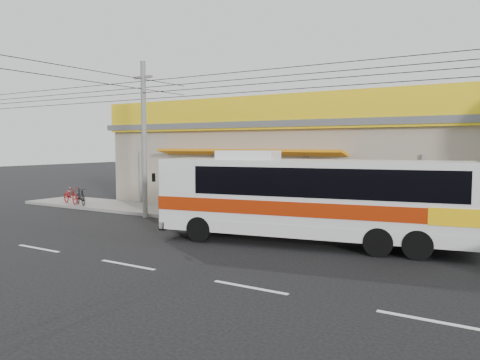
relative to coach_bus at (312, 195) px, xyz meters
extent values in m
plane|color=black|center=(-3.38, -2.74, -1.70)|extent=(120.00, 120.00, 0.00)
cube|color=slate|center=(-3.38, 3.26, -1.63)|extent=(30.00, 3.20, 0.15)
cube|color=#A29783|center=(-3.38, 8.86, 0.40)|extent=(22.00, 8.00, 4.20)
cube|color=#53545A|center=(-3.38, 8.86, 2.65)|extent=(22.60, 8.60, 0.30)
cube|color=yellow|center=(-3.38, 4.74, 3.20)|extent=(22.00, 0.24, 1.60)
cube|color=#B00918|center=(-5.38, 4.71, 3.20)|extent=(9.00, 0.10, 1.20)
cube|color=#167C24|center=(3.12, 4.71, 3.20)|extent=(2.40, 0.10, 1.10)
cube|color=#B00918|center=(-12.38, 4.71, 3.20)|extent=(3.00, 0.10, 1.10)
cube|color=orange|center=(-5.38, 4.56, 1.30)|extent=(10.00, 1.20, 0.37)
cube|color=silver|center=(-0.16, -0.03, -0.07)|extent=(10.51, 3.96, 2.49)
cube|color=#A02406|center=(-0.16, -0.03, -0.37)|extent=(10.56, 4.01, 0.47)
cube|color=yellow|center=(4.23, 0.77, -0.37)|extent=(1.75, 2.42, 0.51)
cube|color=black|center=(0.43, 0.08, 0.48)|extent=(8.83, 3.69, 0.94)
cube|color=black|center=(-5.15, -0.94, 0.31)|extent=(0.48, 1.88, 1.29)
cube|color=silver|center=(-2.27, -0.42, 1.32)|extent=(2.24, 1.55, 0.31)
cylinder|color=black|center=(-3.53, -1.63, -1.26)|extent=(0.93, 0.43, 0.89)
cylinder|color=black|center=(-3.88, 0.27, -1.26)|extent=(0.93, 0.43, 0.89)
cylinder|color=black|center=(3.47, -0.35, -1.26)|extent=(0.93, 0.43, 0.89)
cylinder|color=black|center=(3.12, 1.56, -1.26)|extent=(0.93, 0.43, 0.89)
imported|color=#930A0B|center=(-15.19, 2.29, -1.09)|extent=(1.88, 1.09, 0.93)
imported|color=black|center=(-14.23, 2.15, -1.08)|extent=(1.61, 1.01, 0.94)
cylinder|color=slate|center=(-8.94, 1.46, 1.88)|extent=(0.23, 0.23, 7.17)
cube|color=slate|center=(-8.94, 1.46, 4.75)|extent=(1.08, 0.11, 0.11)
camera|label=1|loc=(6.09, -14.64, 1.69)|focal=35.00mm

